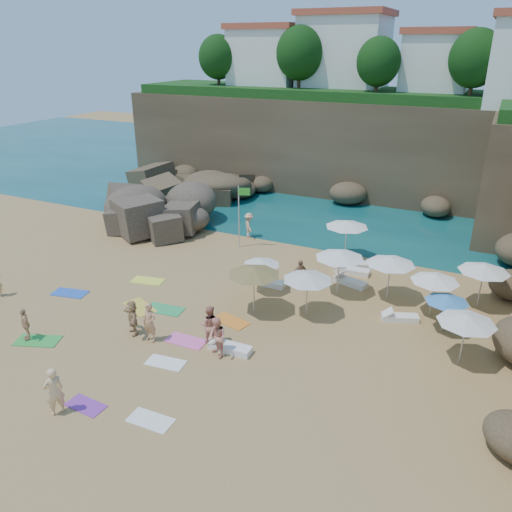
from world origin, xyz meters
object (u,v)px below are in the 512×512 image
at_px(person_stand_4, 456,316).
at_px(person_stand_5, 159,223).
at_px(parasol_0, 347,224).
at_px(parasol_2, 435,278).
at_px(person_stand_3, 300,274).
at_px(person_stand_6, 54,391).
at_px(parasol_1, 340,254).
at_px(lounger_0, 268,282).
at_px(rock_outcrop, 159,226).
at_px(flag_pole, 241,209).
at_px(person_stand_2, 249,225).
at_px(person_stand_1, 210,325).

relative_size(person_stand_4, person_stand_5, 0.81).
relative_size(parasol_0, person_stand_5, 1.47).
height_order(parasol_2, person_stand_3, parasol_2).
distance_m(person_stand_3, person_stand_6, 13.98).
height_order(parasol_1, person_stand_4, parasol_1).
bearing_deg(person_stand_6, lounger_0, -169.14).
height_order(rock_outcrop, flag_pole, flag_pole).
height_order(parasol_1, person_stand_2, parasol_1).
bearing_deg(parasol_2, person_stand_3, 179.55).
relative_size(flag_pole, parasol_0, 1.58).
xyz_separation_m(rock_outcrop, flag_pole, (7.27, -0.95, 2.64)).
height_order(person_stand_4, person_stand_5, person_stand_5).
bearing_deg(person_stand_1, person_stand_3, -123.15).
distance_m(parasol_0, person_stand_3, 5.29).
relative_size(flag_pole, lounger_0, 2.12).
relative_size(parasol_0, person_stand_3, 1.64).
bearing_deg(person_stand_6, person_stand_1, 179.89).
bearing_deg(parasol_1, person_stand_1, -117.38).
bearing_deg(person_stand_3, flag_pole, 90.09).
relative_size(rock_outcrop, parasol_0, 2.94).
height_order(parasol_1, parasol_2, parasol_1).
bearing_deg(person_stand_6, parasol_1, 177.10).
xyz_separation_m(parasol_1, person_stand_3, (-2.09, -0.21, -1.44)).
distance_m(parasol_2, person_stand_6, 17.35).
height_order(rock_outcrop, parasol_2, parasol_2).
height_order(lounger_0, person_stand_6, person_stand_6).
bearing_deg(parasol_2, person_stand_2, 155.99).
xyz_separation_m(parasol_1, person_stand_6, (-6.30, -13.54, -1.29)).
bearing_deg(person_stand_4, person_stand_1, -106.98).
distance_m(person_stand_3, person_stand_5, 12.20).
bearing_deg(person_stand_1, person_stand_2, -91.12).
bearing_deg(person_stand_4, parasol_1, -149.87).
bearing_deg(rock_outcrop, person_stand_3, -20.20).
distance_m(rock_outcrop, person_stand_1, 16.22).
bearing_deg(parasol_0, person_stand_3, -102.24).
bearing_deg(person_stand_6, parasol_2, 162.13).
distance_m(flag_pole, person_stand_6, 17.25).
distance_m(flag_pole, person_stand_4, 14.64).
distance_m(rock_outcrop, flag_pole, 7.80).
bearing_deg(person_stand_4, lounger_0, -141.19).
bearing_deg(rock_outcrop, parasol_0, 0.99).
bearing_deg(rock_outcrop, flag_pole, -7.43).
bearing_deg(person_stand_6, person_stand_3, -175.48).
bearing_deg(rock_outcrop, person_stand_6, -64.44).
bearing_deg(parasol_1, flag_pole, 155.01).
relative_size(rock_outcrop, person_stand_2, 4.41).
height_order(parasol_1, person_stand_6, parasol_1).
relative_size(person_stand_5, person_stand_6, 0.93).
height_order(parasol_2, person_stand_2, parasol_2).
bearing_deg(person_stand_5, flag_pole, -22.81).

